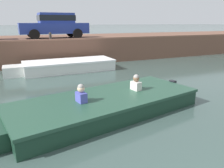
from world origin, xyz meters
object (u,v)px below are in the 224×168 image
at_px(boat_moored_central_white, 65,66).
at_px(motorboat_passing, 99,106).
at_px(car_left_inner_blue, 55,24).
at_px(mooring_bollard_mid, 50,36).

bearing_deg(boat_moored_central_white, motorboat_passing, -92.53).
distance_m(car_left_inner_blue, mooring_bollard_mid, 1.82).
bearing_deg(car_left_inner_blue, boat_moored_central_white, -92.24).
height_order(motorboat_passing, car_left_inner_blue, car_left_inner_blue).
xyz_separation_m(motorboat_passing, mooring_bollard_mid, (-0.15, 7.60, 1.48)).
height_order(boat_moored_central_white, car_left_inner_blue, car_left_inner_blue).
bearing_deg(motorboat_passing, boat_moored_central_white, 87.47).
xyz_separation_m(car_left_inner_blue, mooring_bollard_mid, (-0.54, -1.62, -0.61)).
xyz_separation_m(boat_moored_central_white, car_left_inner_blue, (0.13, 3.30, 2.06)).
bearing_deg(car_left_inner_blue, mooring_bollard_mid, -108.47).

